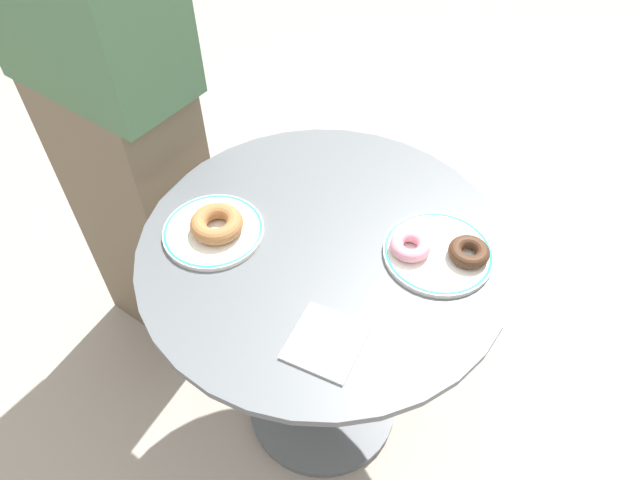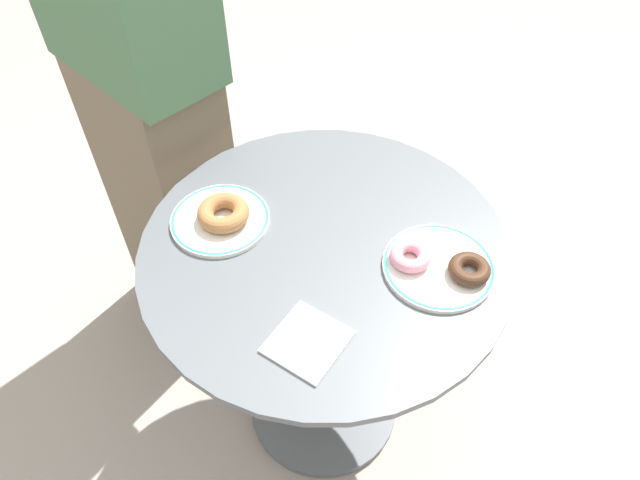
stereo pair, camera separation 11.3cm
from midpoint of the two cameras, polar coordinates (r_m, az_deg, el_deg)
name	(u,v)px [view 1 (the left image)]	position (r m, az deg, el deg)	size (l,w,h in m)	color
ground_plane	(322,407)	(1.78, -1.65, -16.16)	(7.00, 7.00, 0.02)	#9E9389
cafe_table	(323,312)	(1.35, -2.09, -7.20)	(0.75, 0.75, 0.71)	#565B60
plate_left	(213,231)	(1.21, -13.06, 0.70)	(0.21, 0.21, 0.01)	white
plate_right	(438,253)	(1.16, 8.79, -1.38)	(0.22, 0.22, 0.01)	white
donut_cinnamon	(217,224)	(1.19, -12.80, 1.37)	(0.11, 0.11, 0.03)	#A36B3D
donut_chocolate	(469,250)	(1.15, 11.70, -1.17)	(0.08, 0.08, 0.03)	#422819
donut_pink_frosted	(410,246)	(1.14, 6.06, -0.76)	(0.08, 0.08, 0.03)	pink
paper_napkin	(326,342)	(1.03, -2.63, -10.17)	(0.12, 0.13, 0.01)	white
person_figure	(113,111)	(1.47, -21.77, 11.61)	(0.47, 0.39, 1.62)	brown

